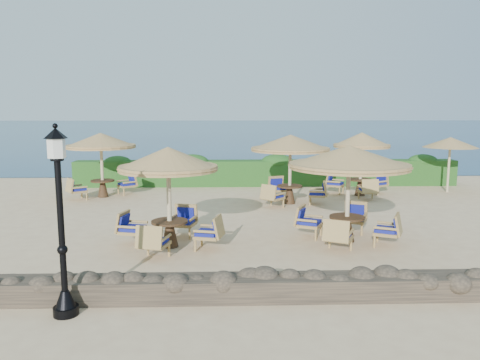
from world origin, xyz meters
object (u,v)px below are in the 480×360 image
at_px(cafe_set_2, 101,148).
at_px(cafe_set_3, 290,153).
at_px(cafe_set_1, 349,172).
at_px(cafe_set_0, 169,181).
at_px(lamp_post, 61,230).
at_px(cafe_set_4, 361,153).
at_px(extra_parasol, 450,143).

bearing_deg(cafe_set_2, cafe_set_3, -11.91).
relative_size(cafe_set_1, cafe_set_3, 1.09).
xyz_separation_m(cafe_set_0, cafe_set_2, (-3.59, 7.17, 0.25)).
distance_m(cafe_set_0, cafe_set_3, 6.84).
xyz_separation_m(lamp_post, cafe_set_4, (8.50, 11.25, 0.23)).
relative_size(lamp_post, extra_parasol, 1.38).
distance_m(cafe_set_3, cafe_set_4, 3.55).
relative_size(cafe_set_0, cafe_set_3, 0.95).
distance_m(lamp_post, cafe_set_3, 11.06).
bearing_deg(cafe_set_4, cafe_set_0, -134.98).
height_order(lamp_post, extra_parasol, lamp_post).
relative_size(cafe_set_2, cafe_set_3, 0.94).
bearing_deg(cafe_set_4, cafe_set_2, 179.85).
bearing_deg(lamp_post, extra_parasol, 43.60).
xyz_separation_m(extra_parasol, cafe_set_1, (-6.43, -7.55, -0.24)).
bearing_deg(cafe_set_1, cafe_set_2, 140.88).
distance_m(extra_parasol, cafe_set_0, 13.73).
relative_size(lamp_post, cafe_set_3, 1.09).
distance_m(cafe_set_2, cafe_set_3, 7.70).
xyz_separation_m(cafe_set_0, cafe_set_4, (7.14, 7.14, 0.02)).
bearing_deg(lamp_post, cafe_set_3, 61.27).
relative_size(extra_parasol, cafe_set_0, 0.83).
bearing_deg(cafe_set_0, cafe_set_3, 54.72).
bearing_deg(cafe_set_2, cafe_set_4, -0.15).
bearing_deg(cafe_set_4, cafe_set_3, -153.91).
xyz_separation_m(cafe_set_0, cafe_set_1, (4.80, 0.34, 0.16)).
distance_m(extra_parasol, cafe_set_2, 14.84).
height_order(cafe_set_0, cafe_set_4, same).
bearing_deg(cafe_set_1, cafe_set_0, -175.91).
bearing_deg(cafe_set_0, cafe_set_2, 116.59).
distance_m(cafe_set_2, cafe_set_4, 10.73).
height_order(extra_parasol, cafe_set_4, cafe_set_4).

